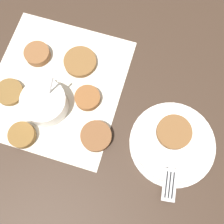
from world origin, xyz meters
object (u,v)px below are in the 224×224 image
serving_plate (172,144)px  fritter_on_plate (174,132)px  fork (171,168)px  sauce_bowl (45,103)px

serving_plate → fritter_on_plate: (0.02, 0.00, 0.02)m
fritter_on_plate → fork: (-0.08, 0.00, -0.01)m
serving_plate → fork: size_ratio=1.07×
fritter_on_plate → serving_plate: bearing=-178.6°
sauce_bowl → fritter_on_plate: size_ratio=1.42×
sauce_bowl → fork: 0.32m
sauce_bowl → fork: (-0.12, -0.30, -0.00)m
sauce_bowl → fritter_on_plate: sauce_bowl is taller
serving_plate → fritter_on_plate: bearing=1.4°
fork → serving_plate: bearing=-3.5°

